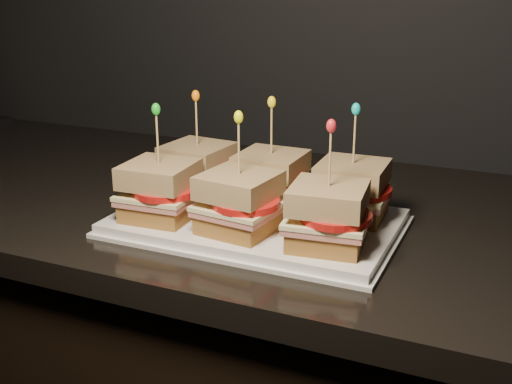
% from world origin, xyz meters
% --- Properties ---
extents(granite_slab, '(2.43, 0.64, 0.04)m').
position_xyz_m(granite_slab, '(-0.57, 1.69, 0.87)').
color(granite_slab, black).
rests_on(granite_slab, cabinet).
extents(platter, '(0.39, 0.24, 0.02)m').
position_xyz_m(platter, '(-0.35, 1.58, 0.90)').
color(platter, white).
rests_on(platter, granite_slab).
extents(platter_rim, '(0.40, 0.25, 0.01)m').
position_xyz_m(platter_rim, '(-0.35, 1.58, 0.89)').
color(platter_rim, white).
rests_on(platter_rim, granite_slab).
extents(sandwich_0_bread_bot, '(0.10, 0.10, 0.02)m').
position_xyz_m(sandwich_0_bread_bot, '(-0.48, 1.64, 0.92)').
color(sandwich_0_bread_bot, brown).
rests_on(sandwich_0_bread_bot, platter).
extents(sandwich_0_ham, '(0.11, 0.10, 0.01)m').
position_xyz_m(sandwich_0_ham, '(-0.48, 1.64, 0.94)').
color(sandwich_0_ham, '#CA6D62').
rests_on(sandwich_0_ham, sandwich_0_bread_bot).
extents(sandwich_0_cheese, '(0.11, 0.11, 0.01)m').
position_xyz_m(sandwich_0_cheese, '(-0.48, 1.64, 0.94)').
color(sandwich_0_cheese, '#FDEEAB').
rests_on(sandwich_0_cheese, sandwich_0_ham).
extents(sandwich_0_tomato, '(0.09, 0.09, 0.01)m').
position_xyz_m(sandwich_0_tomato, '(-0.46, 1.63, 0.95)').
color(sandwich_0_tomato, red).
rests_on(sandwich_0_tomato, sandwich_0_cheese).
extents(sandwich_0_bread_top, '(0.10, 0.10, 0.03)m').
position_xyz_m(sandwich_0_bread_top, '(-0.48, 1.64, 0.97)').
color(sandwich_0_bread_top, brown).
rests_on(sandwich_0_bread_top, sandwich_0_tomato).
extents(sandwich_0_pick, '(0.00, 0.00, 0.09)m').
position_xyz_m(sandwich_0_pick, '(-0.48, 1.64, 1.02)').
color(sandwich_0_pick, tan).
rests_on(sandwich_0_pick, sandwich_0_bread_top).
extents(sandwich_0_frill, '(0.01, 0.01, 0.02)m').
position_xyz_m(sandwich_0_frill, '(-0.48, 1.64, 1.06)').
color(sandwich_0_frill, orange).
rests_on(sandwich_0_frill, sandwich_0_pick).
extents(sandwich_1_bread_bot, '(0.09, 0.09, 0.02)m').
position_xyz_m(sandwich_1_bread_bot, '(-0.35, 1.64, 0.92)').
color(sandwich_1_bread_bot, brown).
rests_on(sandwich_1_bread_bot, platter).
extents(sandwich_1_ham, '(0.10, 0.10, 0.01)m').
position_xyz_m(sandwich_1_ham, '(-0.35, 1.64, 0.94)').
color(sandwich_1_ham, '#CA6D62').
rests_on(sandwich_1_ham, sandwich_1_bread_bot).
extents(sandwich_1_cheese, '(0.10, 0.10, 0.01)m').
position_xyz_m(sandwich_1_cheese, '(-0.35, 1.64, 0.94)').
color(sandwich_1_cheese, '#FDEEAB').
rests_on(sandwich_1_cheese, sandwich_1_ham).
extents(sandwich_1_tomato, '(0.09, 0.09, 0.01)m').
position_xyz_m(sandwich_1_tomato, '(-0.34, 1.63, 0.95)').
color(sandwich_1_tomato, red).
rests_on(sandwich_1_tomato, sandwich_1_cheese).
extents(sandwich_1_bread_top, '(0.09, 0.09, 0.03)m').
position_xyz_m(sandwich_1_bread_top, '(-0.35, 1.64, 0.97)').
color(sandwich_1_bread_top, brown).
rests_on(sandwich_1_bread_top, sandwich_1_tomato).
extents(sandwich_1_pick, '(0.00, 0.00, 0.09)m').
position_xyz_m(sandwich_1_pick, '(-0.35, 1.64, 1.02)').
color(sandwich_1_pick, tan).
rests_on(sandwich_1_pick, sandwich_1_bread_top).
extents(sandwich_1_frill, '(0.01, 0.01, 0.02)m').
position_xyz_m(sandwich_1_frill, '(-0.35, 1.64, 1.06)').
color(sandwich_1_frill, yellow).
rests_on(sandwich_1_frill, sandwich_1_pick).
extents(sandwich_2_bread_bot, '(0.09, 0.09, 0.02)m').
position_xyz_m(sandwich_2_bread_bot, '(-0.23, 1.64, 0.92)').
color(sandwich_2_bread_bot, brown).
rests_on(sandwich_2_bread_bot, platter).
extents(sandwich_2_ham, '(0.10, 0.10, 0.01)m').
position_xyz_m(sandwich_2_ham, '(-0.23, 1.64, 0.94)').
color(sandwich_2_ham, '#CA6D62').
rests_on(sandwich_2_ham, sandwich_2_bread_bot).
extents(sandwich_2_cheese, '(0.10, 0.10, 0.01)m').
position_xyz_m(sandwich_2_cheese, '(-0.23, 1.64, 0.94)').
color(sandwich_2_cheese, '#FDEEAB').
rests_on(sandwich_2_cheese, sandwich_2_ham).
extents(sandwich_2_tomato, '(0.09, 0.09, 0.01)m').
position_xyz_m(sandwich_2_tomato, '(-0.22, 1.63, 0.95)').
color(sandwich_2_tomato, red).
rests_on(sandwich_2_tomato, sandwich_2_cheese).
extents(sandwich_2_bread_top, '(0.09, 0.09, 0.03)m').
position_xyz_m(sandwich_2_bread_top, '(-0.23, 1.64, 0.97)').
color(sandwich_2_bread_top, brown).
rests_on(sandwich_2_bread_top, sandwich_2_tomato).
extents(sandwich_2_pick, '(0.00, 0.00, 0.09)m').
position_xyz_m(sandwich_2_pick, '(-0.23, 1.64, 1.02)').
color(sandwich_2_pick, tan).
rests_on(sandwich_2_pick, sandwich_2_bread_top).
extents(sandwich_2_frill, '(0.01, 0.01, 0.02)m').
position_xyz_m(sandwich_2_frill, '(-0.23, 1.64, 1.06)').
color(sandwich_2_frill, '#11BBAD').
rests_on(sandwich_2_frill, sandwich_2_pick).
extents(sandwich_3_bread_bot, '(0.09, 0.09, 0.02)m').
position_xyz_m(sandwich_3_bread_bot, '(-0.48, 1.53, 0.92)').
color(sandwich_3_bread_bot, brown).
rests_on(sandwich_3_bread_bot, platter).
extents(sandwich_3_ham, '(0.10, 0.10, 0.01)m').
position_xyz_m(sandwich_3_ham, '(-0.48, 1.53, 0.94)').
color(sandwich_3_ham, '#CA6D62').
rests_on(sandwich_3_ham, sandwich_3_bread_bot).
extents(sandwich_3_cheese, '(0.11, 0.10, 0.01)m').
position_xyz_m(sandwich_3_cheese, '(-0.48, 1.53, 0.94)').
color(sandwich_3_cheese, '#FDEEAB').
rests_on(sandwich_3_cheese, sandwich_3_ham).
extents(sandwich_3_tomato, '(0.09, 0.09, 0.01)m').
position_xyz_m(sandwich_3_tomato, '(-0.46, 1.52, 0.95)').
color(sandwich_3_tomato, red).
rests_on(sandwich_3_tomato, sandwich_3_cheese).
extents(sandwich_3_bread_top, '(0.10, 0.10, 0.03)m').
position_xyz_m(sandwich_3_bread_top, '(-0.48, 1.53, 0.97)').
color(sandwich_3_bread_top, brown).
rests_on(sandwich_3_bread_top, sandwich_3_tomato).
extents(sandwich_3_pick, '(0.00, 0.00, 0.09)m').
position_xyz_m(sandwich_3_pick, '(-0.48, 1.53, 1.02)').
color(sandwich_3_pick, tan).
rests_on(sandwich_3_pick, sandwich_3_bread_top).
extents(sandwich_3_frill, '(0.01, 0.01, 0.02)m').
position_xyz_m(sandwich_3_frill, '(-0.48, 1.53, 1.06)').
color(sandwich_3_frill, green).
rests_on(sandwich_3_frill, sandwich_3_pick).
extents(sandwich_4_bread_bot, '(0.10, 0.10, 0.02)m').
position_xyz_m(sandwich_4_bread_bot, '(-0.35, 1.53, 0.92)').
color(sandwich_4_bread_bot, brown).
rests_on(sandwich_4_bread_bot, platter).
extents(sandwich_4_ham, '(0.11, 0.11, 0.01)m').
position_xyz_m(sandwich_4_ham, '(-0.35, 1.53, 0.94)').
color(sandwich_4_ham, '#CA6D62').
rests_on(sandwich_4_ham, sandwich_4_bread_bot).
extents(sandwich_4_cheese, '(0.11, 0.11, 0.01)m').
position_xyz_m(sandwich_4_cheese, '(-0.35, 1.53, 0.94)').
color(sandwich_4_cheese, '#FDEEAB').
rests_on(sandwich_4_cheese, sandwich_4_ham).
extents(sandwich_4_tomato, '(0.09, 0.09, 0.01)m').
position_xyz_m(sandwich_4_tomato, '(-0.34, 1.52, 0.95)').
color(sandwich_4_tomato, red).
rests_on(sandwich_4_tomato, sandwich_4_cheese).
extents(sandwich_4_bread_top, '(0.10, 0.10, 0.03)m').
position_xyz_m(sandwich_4_bread_top, '(-0.35, 1.53, 0.97)').
color(sandwich_4_bread_top, brown).
rests_on(sandwich_4_bread_top, sandwich_4_tomato).
extents(sandwich_4_pick, '(0.00, 0.00, 0.09)m').
position_xyz_m(sandwich_4_pick, '(-0.35, 1.53, 1.02)').
color(sandwich_4_pick, tan).
rests_on(sandwich_4_pick, sandwich_4_bread_top).
extents(sandwich_4_frill, '(0.01, 0.01, 0.02)m').
position_xyz_m(sandwich_4_frill, '(-0.35, 1.53, 1.06)').
color(sandwich_4_frill, '#EAED0B').
rests_on(sandwich_4_frill, sandwich_4_pick).
extents(sandwich_5_bread_bot, '(0.10, 0.10, 0.02)m').
position_xyz_m(sandwich_5_bread_bot, '(-0.23, 1.53, 0.92)').
color(sandwich_5_bread_bot, brown).
rests_on(sandwich_5_bread_bot, platter).
extents(sandwich_5_ham, '(0.11, 0.11, 0.01)m').
position_xyz_m(sandwich_5_ham, '(-0.23, 1.53, 0.94)').
color(sandwich_5_ham, '#CA6D62').
rests_on(sandwich_5_ham, sandwich_5_bread_bot).
extents(sandwich_5_cheese, '(0.11, 0.11, 0.01)m').
position_xyz_m(sandwich_5_cheese, '(-0.23, 1.53, 0.94)').
color(sandwich_5_cheese, '#FDEEAB').
rests_on(sandwich_5_cheese, sandwich_5_ham).
extents(sandwich_5_tomato, '(0.09, 0.09, 0.01)m').
position_xyz_m(sandwich_5_tomato, '(-0.22, 1.52, 0.95)').
color(sandwich_5_tomato, red).
rests_on(sandwich_5_tomato, sandwich_5_cheese).
extents(sandwich_5_bread_top, '(0.10, 0.10, 0.03)m').
position_xyz_m(sandwich_5_bread_top, '(-0.23, 1.53, 0.97)').
color(sandwich_5_bread_top, brown).
rests_on(sandwich_5_bread_top, sandwich_5_tomato).
extents(sandwich_5_pick, '(0.00, 0.00, 0.09)m').
position_xyz_m(sandwich_5_pick, '(-0.23, 1.53, 1.02)').
color(sandwich_5_pick, tan).
rests_on(sandwich_5_pick, sandwich_5_bread_top).
extents(sandwich_5_frill, '(0.01, 0.01, 0.02)m').
position_xyz_m(sandwich_5_frill, '(-0.23, 1.53, 1.06)').
color(sandwich_5_frill, red).
rests_on(sandwich_5_frill, sandwich_5_pick).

